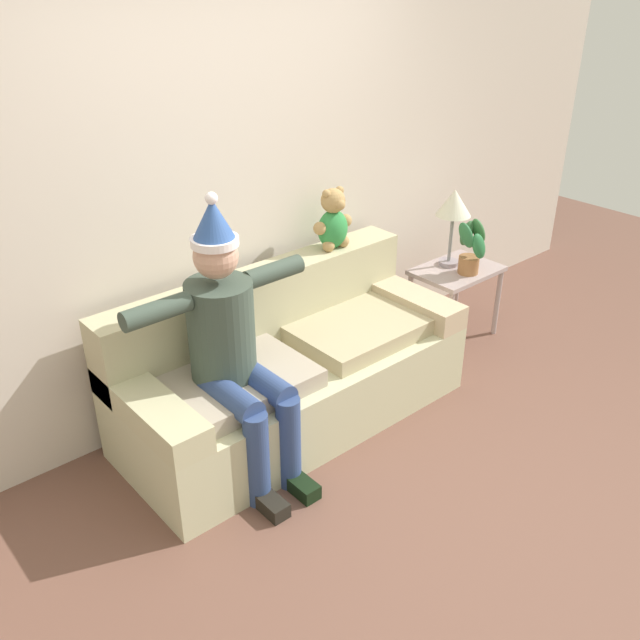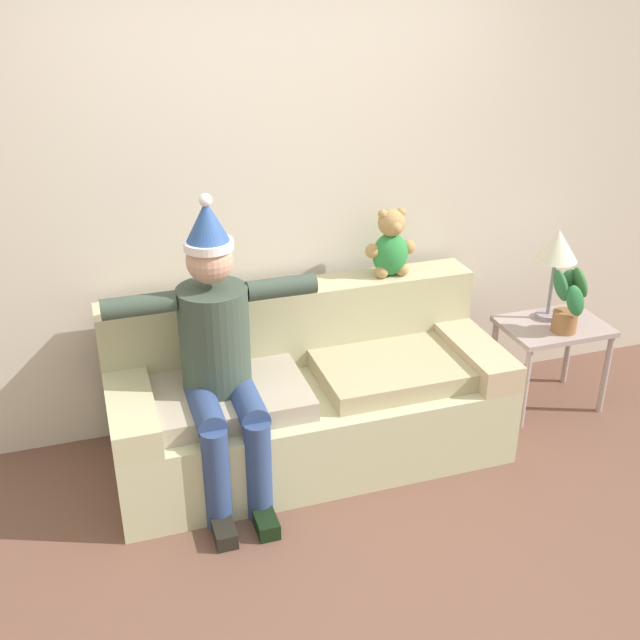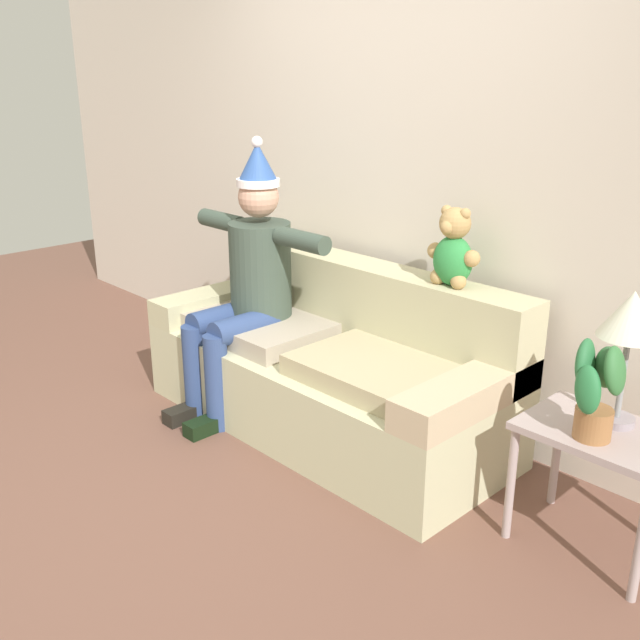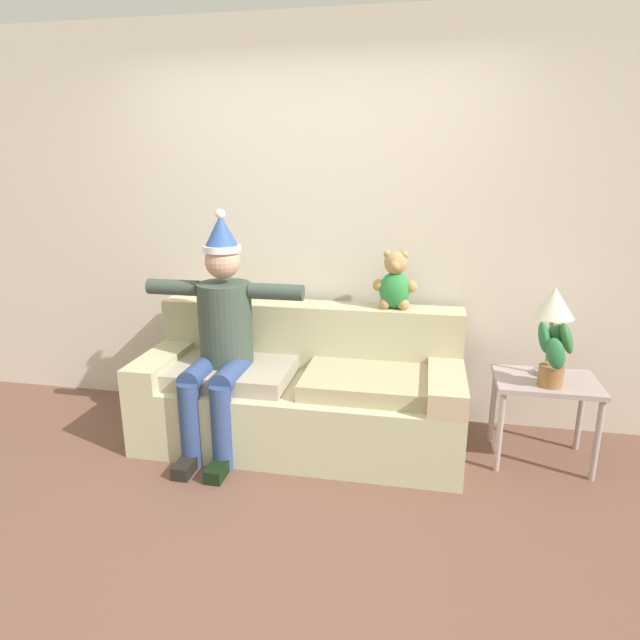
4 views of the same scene
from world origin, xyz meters
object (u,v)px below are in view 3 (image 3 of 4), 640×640
object	(u,v)px
table_lamp	(631,321)
teddy_bear	(453,250)
person_seated	(247,278)
potted_plant	(597,391)
couch	(331,367)
side_table	(601,449)

from	to	relation	value
table_lamp	teddy_bear	bearing A→B (deg)	169.86
person_seated	potted_plant	world-z (taller)	person_seated
table_lamp	couch	bearing A→B (deg)	-176.91
couch	teddy_bear	xyz separation A→B (m)	(0.57, 0.25, 0.70)
potted_plant	teddy_bear	bearing A→B (deg)	159.21
couch	side_table	xyz separation A→B (m)	(1.50, -0.00, 0.11)
person_seated	table_lamp	distance (m)	2.01
person_seated	potted_plant	size ratio (longest dim) A/B	3.81
potted_plant	person_seated	bearing A→B (deg)	-178.15
side_table	potted_plant	size ratio (longest dim) A/B	1.50
couch	teddy_bear	world-z (taller)	teddy_bear
person_seated	side_table	size ratio (longest dim) A/B	2.54
table_lamp	potted_plant	bearing A→B (deg)	-93.75
side_table	potted_plant	xyz separation A→B (m)	(-0.00, -0.10, 0.28)
person_seated	couch	bearing A→B (deg)	19.21
table_lamp	potted_plant	size ratio (longest dim) A/B	1.37
person_seated	teddy_bear	xyz separation A→B (m)	(1.05, 0.42, 0.27)
couch	person_seated	size ratio (longest dim) A/B	1.36
teddy_bear	potted_plant	bearing A→B (deg)	-20.79
couch	side_table	size ratio (longest dim) A/B	3.45
side_table	table_lamp	world-z (taller)	table_lamp
table_lamp	potted_plant	world-z (taller)	table_lamp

